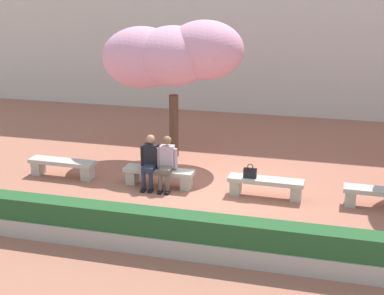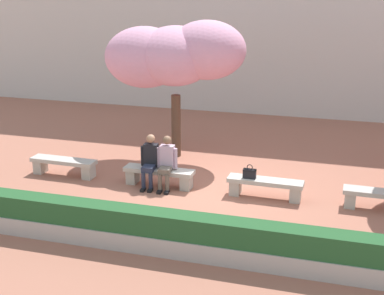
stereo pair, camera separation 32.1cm
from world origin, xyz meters
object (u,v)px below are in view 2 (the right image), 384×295
Objects in this scene: stone_bench_center at (265,185)px; cherry_tree_main at (175,55)px; stone_bench_near_east at (384,198)px; person_seated_right at (166,160)px; stone_bench_west_end at (64,164)px; person_seated_left at (150,159)px; handbag at (250,173)px; stone_bench_near_west at (159,174)px.

cherry_tree_main is at bearing 141.36° from stone_bench_center.
person_seated_right is at bearing -179.39° from stone_bench_near_east.
stone_bench_west_end is at bearing 180.00° from stone_bench_center.
stone_bench_near_east is 1.36× the size of person_seated_right.
stone_bench_near_east is 1.36× the size of person_seated_left.
handbag is 0.09× the size of cherry_tree_main.
cherry_tree_main is (-0.57, 2.43, 2.20)m from person_seated_right.
stone_bench_center is (2.62, 0.00, 0.00)m from stone_bench_near_west.
stone_bench_west_end is 1.00× the size of stone_bench_near_east.
person_seated_right is at bearing -179.21° from handbag.
person_seated_left reaches higher than stone_bench_near_east.
person_seated_right is (-5.01, -0.05, 0.40)m from stone_bench_near_east.
cherry_tree_main reaches higher than stone_bench_west_end.
stone_bench_west_end is 0.45× the size of cherry_tree_main.
person_seated_left is (-5.43, -0.05, 0.40)m from stone_bench_near_east.
handbag is (2.03, 0.03, -0.12)m from person_seated_right.
cherry_tree_main is (-0.15, 2.43, 2.20)m from person_seated_left.
stone_bench_center is 2.85m from person_seated_left.
stone_bench_near_east is 6.60m from cherry_tree_main.
stone_bench_near_west is at bearing -81.53° from cherry_tree_main.
handbag is (4.86, -0.03, 0.28)m from stone_bench_west_end.
stone_bench_near_east is at bearing -23.03° from cherry_tree_main.
stone_bench_near_west is 1.00× the size of stone_bench_near_east.
stone_bench_near_west is 3.53m from cherry_tree_main.
person_seated_left is (-0.20, -0.05, 0.40)m from stone_bench_near_west.
cherry_tree_main is at bearing 46.37° from stone_bench_west_end.
person_seated_right reaches higher than stone_bench_west_end.
stone_bench_near_west is at bearing 166.17° from person_seated_right.
person_seated_right is 2.03m from handbag.
stone_bench_west_end is at bearing 180.00° from stone_bench_near_east.
person_seated_left is (2.41, -0.05, 0.40)m from stone_bench_west_end.
person_seated_left reaches higher than handbag.
stone_bench_near_west is 0.45m from person_seated_left.
stone_bench_center is 0.45× the size of cherry_tree_main.
stone_bench_near_west and stone_bench_center have the same top height.
person_seated_right is (2.83, -0.05, 0.40)m from stone_bench_west_end.
stone_bench_west_end is 7.85m from stone_bench_near_east.
handbag is at bearing 0.79° from person_seated_right.
stone_bench_near_west is 2.26m from handbag.
stone_bench_center is 1.00× the size of stone_bench_near_east.
person_seated_left is at bearing -179.35° from handbag.
stone_bench_center is 4.60m from cherry_tree_main.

